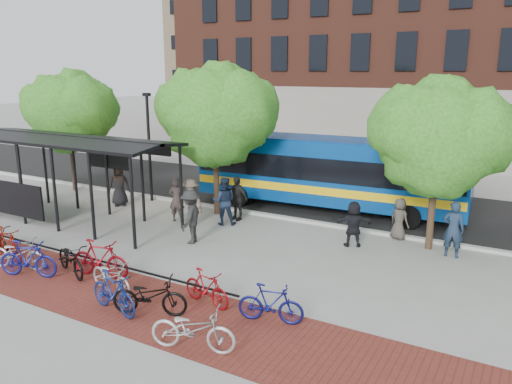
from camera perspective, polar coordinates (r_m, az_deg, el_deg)
The scene contains 31 objects.
ground at distance 17.86m, azimuth -2.41°, elevation -6.36°, with size 160.00×160.00×0.00m, color #9E9E99.
asphalt_street at distance 24.69m, azimuth 7.48°, elevation -0.75°, with size 160.00×8.00×0.01m, color black.
curb at distance 21.16m, azimuth 3.35°, elevation -2.96°, with size 160.00×0.25×0.12m, color #B7B7B2.
brick_strip at distance 15.55m, azimuth -18.92°, elevation -10.26°, with size 24.00×3.00×0.01m, color maroon.
bike_rack_rail at distance 17.01m, azimuth -19.59°, elevation -8.23°, with size 12.00×0.05×0.95m, color black.
bus_shelter at distance 22.12m, azimuth -21.41°, elevation 4.65°, with size 10.60×3.07×3.60m.
tree_a at distance 27.31m, azimuth -20.46°, elevation 8.91°, with size 4.90×4.00×6.18m.
tree_b at distance 21.23m, azimuth -4.41°, elevation 9.18°, with size 5.15×4.20×6.47m.
tree_c at distance 17.89m, azimuth 20.41°, elevation 6.22°, with size 4.66×3.80×5.92m.
lamp_post_left at distance 24.13m, azimuth -12.12°, elevation 5.36°, with size 0.35×0.20×5.12m.
bus at distance 22.43m, azimuth 8.21°, elevation 2.60°, with size 12.09×3.34×3.23m.
bike_1 at distance 18.55m, azimuth -26.57°, elevation -5.30°, with size 0.51×1.81×1.09m, color maroon.
bike_2 at distance 17.55m, azimuth -25.59°, elevation -6.35°, with size 0.68×1.94×1.02m, color #BBBBBE.
bike_3 at distance 16.73m, azimuth -24.63°, elevation -6.97°, with size 0.54×1.90×1.14m, color navy.
bike_4 at distance 16.45m, azimuth -20.41°, elevation -7.16°, with size 0.67×1.92×1.01m, color black.
bike_5 at distance 15.93m, azimuth -17.39°, elevation -7.28°, with size 0.55×1.96×1.18m, color maroon.
bike_6 at distance 14.89m, azimuth -16.23°, elevation -9.22°, with size 0.61×1.76×0.92m, color #B1B0B3.
bike_7 at distance 13.63m, azimuth -15.98°, elevation -11.01°, with size 0.51×1.82×1.09m, color navy.
bike_8 at distance 13.30m, azimuth -12.06°, elevation -11.54°, with size 0.69×1.97×1.04m, color black.
bike_9 at distance 13.61m, azimuth -5.68°, elevation -10.82°, with size 0.46×1.62×0.97m, color maroon.
bike_10 at distance 11.60m, azimuth -7.22°, elevation -15.27°, with size 0.69×1.99×1.05m, color #B9B9BC.
bike_11 at distance 12.67m, azimuth 1.69°, elevation -12.62°, with size 0.48×1.69×1.01m, color navy.
pedestrian_0 at distance 23.92m, azimuth -15.39°, elevation 0.79°, with size 0.96×0.62×1.96m, color black.
pedestrian_1 at distance 20.86m, azimuth -9.05°, elevation -0.89°, with size 0.68×0.44×1.85m, color #3B322F.
pedestrian_2 at distance 20.22m, azimuth -3.68°, elevation -1.04°, with size 0.96×0.75×1.97m, color #1A273E.
pedestrian_3 at distance 20.31m, azimuth -7.46°, elevation -1.15°, with size 1.23×0.71×1.91m, color brown.
pedestrian_4 at distance 20.88m, azimuth -2.22°, elevation -0.69°, with size 1.09×0.46×1.87m, color #242424.
pedestrian_5 at distance 18.06m, azimuth 11.07°, elevation -3.59°, with size 1.54×0.49×1.66m, color black.
pedestrian_6 at distance 19.22m, azimuth 16.06°, elevation -2.97°, with size 0.77×0.50×1.57m, color #48413A.
pedestrian_7 at distance 17.94m, azimuth 21.61°, elevation -3.97°, with size 0.71×0.46×1.94m, color #1E2E46.
pedestrian_9 at distance 18.18m, azimuth -7.47°, elevation -2.82°, with size 1.28×0.73×1.97m, color #262626.
Camera 1 is at (8.95, -14.19, 6.13)m, focal length 35.00 mm.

